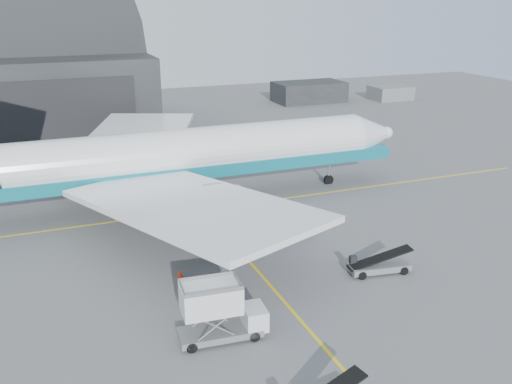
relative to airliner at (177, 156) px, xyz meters
name	(u,v)px	position (x,y,z in m)	size (l,w,h in m)	color
ground	(285,302)	(1.85, -22.72, -5.10)	(200.00, 200.00, 0.00)	#565659
taxi_lines	(227,236)	(1.85, -10.06, -5.09)	(80.00, 42.12, 0.02)	yellow
distant_bldg_a	(309,102)	(39.85, 49.28, -5.10)	(14.00, 8.00, 4.00)	black
distant_bldg_b	(390,99)	(56.85, 45.28, -5.10)	(8.00, 6.00, 2.80)	slate
airliner	(177,156)	(0.00, 0.00, 0.00)	(51.97, 50.39, 18.24)	white
catering_truck	(219,312)	(-3.90, -25.38, -3.16)	(5.73, 2.50, 3.84)	slate
pushback_tug	(288,228)	(7.05, -11.98, -4.36)	(4.73, 3.47, 1.96)	black
belt_loader_b	(378,266)	(10.60, -21.26, -4.50)	(5.25, 2.39, 1.96)	slate
traffic_cone	(180,273)	(-4.11, -16.16, -4.83)	(0.40, 0.40, 0.58)	#F92F07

